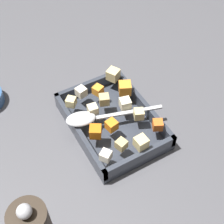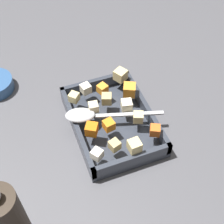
% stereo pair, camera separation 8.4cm
% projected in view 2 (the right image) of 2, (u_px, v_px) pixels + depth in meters
% --- Properties ---
extents(ground_plane, '(4.00, 4.00, 0.00)m').
position_uv_depth(ground_plane, '(108.00, 126.00, 0.89)').
color(ground_plane, '#4C4C51').
extents(baking_dish, '(0.29, 0.21, 0.05)m').
position_uv_depth(baking_dish, '(112.00, 123.00, 0.87)').
color(baking_dish, '#333842').
rests_on(baking_dish, ground_plane).
extents(carrot_chunk_corner_se, '(0.04, 0.04, 0.03)m').
position_uv_depth(carrot_chunk_corner_se, '(129.00, 90.00, 0.88)').
color(carrot_chunk_corner_se, orange).
rests_on(carrot_chunk_corner_se, baking_dish).
extents(carrot_chunk_far_right, '(0.03, 0.03, 0.03)m').
position_uv_depth(carrot_chunk_far_right, '(109.00, 125.00, 0.81)').
color(carrot_chunk_far_right, orange).
rests_on(carrot_chunk_far_right, baking_dish).
extents(carrot_chunk_rim_edge, '(0.04, 0.04, 0.03)m').
position_uv_depth(carrot_chunk_rim_edge, '(92.00, 129.00, 0.80)').
color(carrot_chunk_rim_edge, orange).
rests_on(carrot_chunk_rim_edge, baking_dish).
extents(carrot_chunk_under_handle, '(0.03, 0.03, 0.02)m').
position_uv_depth(carrot_chunk_under_handle, '(155.00, 130.00, 0.80)').
color(carrot_chunk_under_handle, orange).
rests_on(carrot_chunk_under_handle, baking_dish).
extents(carrot_chunk_back_center, '(0.03, 0.03, 0.02)m').
position_uv_depth(carrot_chunk_back_center, '(102.00, 89.00, 0.89)').
color(carrot_chunk_back_center, orange).
rests_on(carrot_chunk_back_center, baking_dish).
extents(potato_chunk_mid_right, '(0.03, 0.03, 0.03)m').
position_uv_depth(potato_chunk_mid_right, '(134.00, 146.00, 0.77)').
color(potato_chunk_mid_right, '#E0CC89').
rests_on(potato_chunk_mid_right, baking_dish).
extents(potato_chunk_corner_nw, '(0.03, 0.03, 0.02)m').
position_uv_depth(potato_chunk_corner_nw, '(138.00, 117.00, 0.83)').
color(potato_chunk_corner_nw, '#E0CC89').
rests_on(potato_chunk_corner_nw, baking_dish).
extents(potato_chunk_corner_sw, '(0.03, 0.03, 0.03)m').
position_uv_depth(potato_chunk_corner_sw, '(107.00, 99.00, 0.87)').
color(potato_chunk_corner_sw, tan).
rests_on(potato_chunk_corner_sw, baking_dish).
extents(potato_chunk_heap_top, '(0.03, 0.03, 0.02)m').
position_uv_depth(potato_chunk_heap_top, '(115.00, 145.00, 0.77)').
color(potato_chunk_heap_top, tan).
rests_on(potato_chunk_heap_top, baking_dish).
extents(potato_chunk_center, '(0.04, 0.04, 0.03)m').
position_uv_depth(potato_chunk_center, '(120.00, 75.00, 0.92)').
color(potato_chunk_center, '#E0CC89').
rests_on(potato_chunk_center, baking_dish).
extents(potato_chunk_front_center, '(0.03, 0.03, 0.02)m').
position_uv_depth(potato_chunk_front_center, '(93.00, 107.00, 0.85)').
color(potato_chunk_front_center, beige).
rests_on(potato_chunk_front_center, baking_dish).
extents(potato_chunk_near_left, '(0.03, 0.03, 0.02)m').
position_uv_depth(potato_chunk_near_left, '(74.00, 97.00, 0.87)').
color(potato_chunk_near_left, '#E0CC89').
rests_on(potato_chunk_near_left, baking_dish).
extents(potato_chunk_heap_side, '(0.03, 0.03, 0.03)m').
position_uv_depth(potato_chunk_heap_side, '(126.00, 104.00, 0.85)').
color(potato_chunk_heap_side, beige).
rests_on(potato_chunk_heap_side, baking_dish).
extents(parsnip_chunk_near_right, '(0.03, 0.03, 0.02)m').
position_uv_depth(parsnip_chunk_near_right, '(97.00, 154.00, 0.76)').
color(parsnip_chunk_near_right, silver).
rests_on(parsnip_chunk_near_right, baking_dish).
extents(parsnip_chunk_near_spoon, '(0.03, 0.03, 0.03)m').
position_uv_depth(parsnip_chunk_near_spoon, '(86.00, 89.00, 0.89)').
color(parsnip_chunk_near_spoon, silver).
rests_on(parsnip_chunk_near_spoon, baking_dish).
extents(serving_spoon, '(0.10, 0.25, 0.02)m').
position_uv_depth(serving_spoon, '(86.00, 115.00, 0.83)').
color(serving_spoon, silver).
rests_on(serving_spoon, baking_dish).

